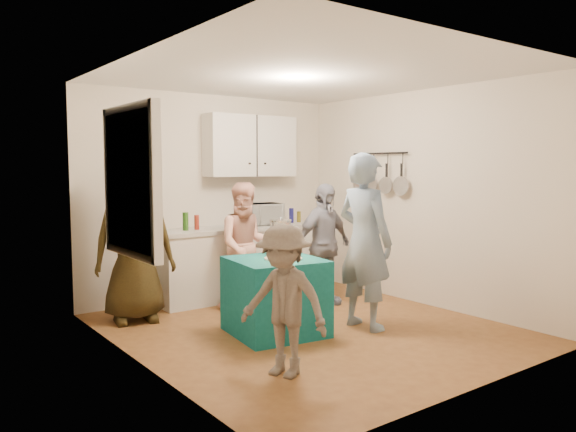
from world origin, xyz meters
TOP-DOWN VIEW (x-y plane):
  - floor at (0.00, 0.00)m, footprint 4.00×4.00m
  - ceiling at (0.00, 0.00)m, footprint 4.00×4.00m
  - back_wall at (0.00, 2.00)m, footprint 3.60×3.60m
  - left_wall at (-1.80, 0.00)m, footprint 4.00×4.00m
  - right_wall at (1.80, 0.00)m, footprint 4.00×4.00m
  - window_night at (-1.77, 0.30)m, footprint 0.04×1.00m
  - counter at (0.20, 1.70)m, footprint 2.20×0.58m
  - countertop at (0.20, 1.70)m, footprint 2.24×0.62m
  - upper_cabinet at (0.50, 1.85)m, footprint 1.30×0.30m
  - pot_rack at (1.72, 0.70)m, footprint 0.12×1.00m
  - microwave at (0.57, 1.70)m, footprint 0.53×0.38m
  - party_table at (-0.37, 0.07)m, footprint 0.96×0.96m
  - donut_cake at (-0.32, 0.00)m, footprint 0.38×0.38m
  - punch_jar at (-0.13, 0.31)m, footprint 0.22×0.22m
  - man_birthday at (0.49, -0.32)m, footprint 0.49×0.70m
  - woman_back_left at (-1.32, 1.36)m, footprint 0.95×0.73m
  - woman_back_center at (-0.04, 1.11)m, footprint 0.88×0.80m
  - woman_back_right at (0.78, 0.68)m, footprint 0.90×0.45m
  - child_near_left at (-0.98, -0.91)m, footprint 0.71×0.90m

SIDE VIEW (x-z plane):
  - floor at x=0.00m, z-range 0.00..0.00m
  - party_table at x=-0.37m, z-range 0.00..0.76m
  - counter at x=0.20m, z-range 0.00..0.86m
  - child_near_left at x=-0.98m, z-range 0.00..1.22m
  - woman_back_right at x=0.78m, z-range 0.00..1.48m
  - woman_back_center at x=-0.04m, z-range 0.00..1.49m
  - donut_cake at x=-0.32m, z-range 0.76..0.94m
  - woman_back_left at x=-1.32m, z-range 0.00..1.73m
  - countertop at x=0.20m, z-range 0.86..0.91m
  - man_birthday at x=0.49m, z-range 0.00..1.82m
  - punch_jar at x=-0.13m, z-range 0.76..1.10m
  - microwave at x=0.57m, z-range 0.91..1.19m
  - back_wall at x=0.00m, z-range 1.30..1.30m
  - left_wall at x=-1.80m, z-range 1.30..1.30m
  - right_wall at x=1.80m, z-range 1.30..1.30m
  - window_night at x=-1.77m, z-range 0.95..2.15m
  - pot_rack at x=1.72m, z-range 1.30..1.90m
  - upper_cabinet at x=0.50m, z-range 1.55..2.35m
  - ceiling at x=0.00m, z-range 2.60..2.60m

